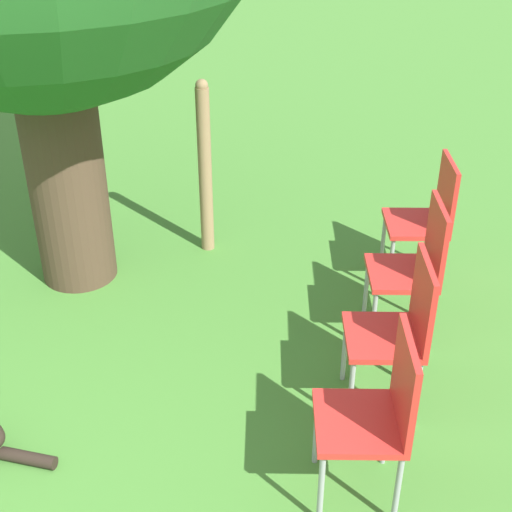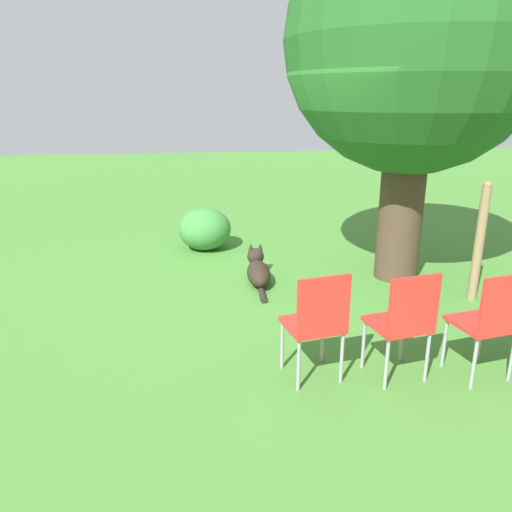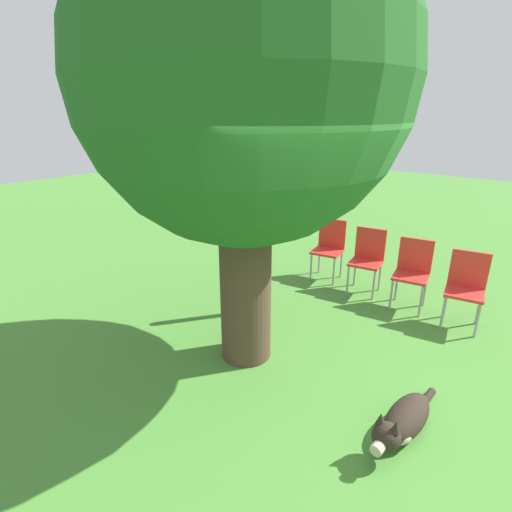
# 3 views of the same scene
# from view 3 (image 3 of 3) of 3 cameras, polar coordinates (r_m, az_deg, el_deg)

# --- Properties ---
(ground_plane) EXTENTS (30.00, 30.00, 0.00)m
(ground_plane) POSITION_cam_3_polar(r_m,az_deg,el_deg) (4.22, 9.27, -17.98)
(ground_plane) COLOR #478433
(oak_tree) EXTENTS (3.02, 3.02, 4.36)m
(oak_tree) POSITION_cam_3_polar(r_m,az_deg,el_deg) (3.85, -1.78, 23.47)
(oak_tree) COLOR #4C3828
(oak_tree) RESTS_ON ground_plane
(dog) EXTENTS (1.22, 0.32, 0.41)m
(dog) POSITION_cam_3_polar(r_m,az_deg,el_deg) (3.80, 20.22, -21.32)
(dog) COLOR #2D231C
(dog) RESTS_ON ground_plane
(fence_post) EXTENTS (0.10, 0.10, 1.38)m
(fence_post) POSITION_cam_3_polar(r_m,az_deg,el_deg) (5.22, -0.08, -1.10)
(fence_post) COLOR #937551
(fence_post) RESTS_ON ground_plane
(red_chair_0) EXTENTS (0.49, 0.51, 0.95)m
(red_chair_0) POSITION_cam_3_polar(r_m,az_deg,el_deg) (5.61, 27.82, -3.59)
(red_chair_0) COLOR red
(red_chair_0) RESTS_ON ground_plane
(red_chair_1) EXTENTS (0.49, 0.51, 0.95)m
(red_chair_1) POSITION_cam_3_polar(r_m,az_deg,el_deg) (5.83, 21.45, -1.72)
(red_chair_1) COLOR red
(red_chair_1) RESTS_ON ground_plane
(red_chair_2) EXTENTS (0.49, 0.51, 0.95)m
(red_chair_2) POSITION_cam_3_polar(r_m,az_deg,el_deg) (6.13, 15.65, 0.01)
(red_chair_2) COLOR red
(red_chair_2) RESTS_ON ground_plane
(red_chair_3) EXTENTS (0.49, 0.51, 0.95)m
(red_chair_3) POSITION_cam_3_polar(r_m,az_deg,el_deg) (6.49, 10.43, 1.56)
(red_chair_3) COLOR red
(red_chair_3) RESTS_ON ground_plane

